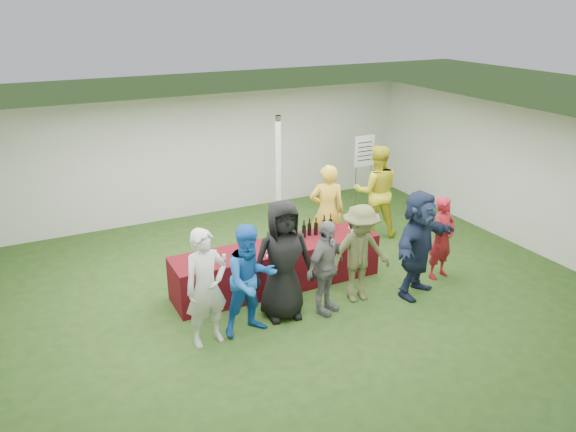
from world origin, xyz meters
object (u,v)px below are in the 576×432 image
customer_0 (206,288)px  customer_1 (251,280)px  wine_list_sign (364,157)px  customer_2 (283,260)px  serving_table (277,266)px  staff_back (376,191)px  customer_3 (325,268)px  staff_pourer (327,211)px  customer_5 (418,244)px  customer_6 (442,238)px  dump_bucket (364,229)px  customer_4 (360,254)px

customer_0 → customer_1: (0.66, -0.03, -0.02)m
wine_list_sign → customer_2: 4.92m
serving_table → customer_1: 1.54m
staff_back → customer_3: staff_back is taller
staff_pourer → customer_5: 2.03m
customer_2 → customer_5: bearing=-0.9°
wine_list_sign → customer_5: (-1.37, -3.64, -0.41)m
serving_table → customer_6: (2.71, -0.97, 0.37)m
staff_pourer → customer_2: customer_2 is taller
customer_2 → customer_6: bearing=6.8°
staff_back → customer_1: bearing=56.0°
serving_table → wine_list_sign: bearing=35.7°
customer_0 → customer_6: (4.32, 0.12, -0.13)m
staff_pourer → customer_5: staff_pourer is taller
serving_table → customer_5: bearing=-33.2°
staff_pourer → customer_3: staff_pourer is taller
customer_1 → customer_2: size_ratio=0.89×
serving_table → customer_0: 2.01m
customer_5 → serving_table: bearing=123.0°
customer_0 → serving_table: bearing=26.6°
staff_pourer → customer_6: size_ratio=1.22×
dump_bucket → customer_2: size_ratio=0.12×
staff_pourer → customer_0: (-2.97, -1.77, -0.04)m
serving_table → customer_0: bearing=-146.1°
customer_0 → customer_5: size_ratio=0.96×
wine_list_sign → customer_5: 3.91m
customer_0 → customer_2: (1.27, 0.17, 0.08)m
customer_3 → customer_0: bearing=153.9°
staff_pourer → staff_back: 1.48m
customer_3 → customer_6: customer_3 is taller
customer_4 → staff_pourer: bearing=81.5°
staff_back → customer_6: staff_back is taller
customer_0 → dump_bucket: bearing=7.8°
customer_0 → customer_1: size_ratio=1.03×
customer_3 → customer_4: (0.68, 0.09, 0.06)m
customer_5 → customer_3: bearing=150.4°
customer_2 → customer_3: customer_2 is taller
dump_bucket → customer_6: bearing=-33.8°
dump_bucket → customer_5: 1.10m
serving_table → customer_6: 2.90m
staff_pourer → customer_4: 1.74m
customer_5 → customer_0: bearing=153.2°
customer_2 → serving_table: bearing=77.2°
serving_table → customer_3: bearing=-75.1°
customer_1 → customer_3: 1.25m
customer_1 → customer_3: bearing=-2.9°
customer_4 → customer_2: bearing=-179.7°
staff_back → customer_4: 2.80m
dump_bucket → customer_6: (1.12, -0.75, -0.10)m
dump_bucket → customer_6: 1.35m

